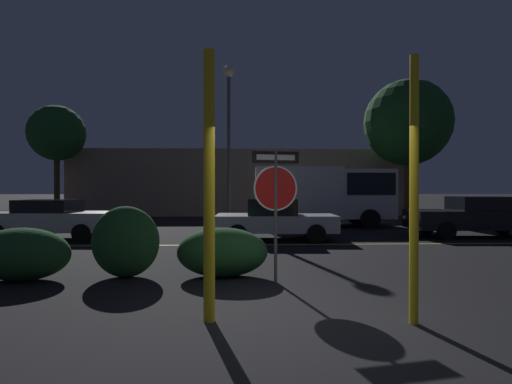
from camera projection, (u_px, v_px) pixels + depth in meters
ground_plane at (311, 321)px, 5.14m from camera, size 260.00×260.00×0.00m
road_center_stripe at (270, 245)px, 12.20m from camera, size 33.97×0.12×0.01m
stop_sign at (276, 189)px, 7.26m from camera, size 0.87×0.19×2.39m
yellow_pole_left at (209, 186)px, 5.12m from camera, size 0.15×0.15×3.49m
yellow_pole_right at (414, 190)px, 5.03m from camera, size 0.11×0.11×3.39m
hedge_bush_0 at (22, 254)px, 7.39m from camera, size 1.78×1.00×0.99m
hedge_bush_1 at (126, 242)px, 7.69m from camera, size 1.29×0.84×1.38m
hedge_bush_2 at (222, 252)px, 7.73m from camera, size 1.76×1.03×0.96m
passing_car_1 at (52, 219)px, 13.51m from camera, size 4.63×2.07×1.34m
passing_car_2 at (275, 219)px, 13.45m from camera, size 4.14×2.18×1.38m
passing_car_3 at (477, 217)px, 14.17m from camera, size 4.79×2.00×1.44m
delivery_truck at (326, 192)px, 18.18m from camera, size 6.18×2.67×2.68m
street_lamp at (229, 118)px, 17.53m from camera, size 0.50×0.50×7.13m
tree_0 at (57, 134)px, 23.26m from camera, size 3.22×3.22×6.58m
tree_1 at (408, 123)px, 23.11m from camera, size 4.96×4.96×8.05m
building_backdrop at (239, 183)px, 26.97m from camera, size 21.51×4.24×4.23m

